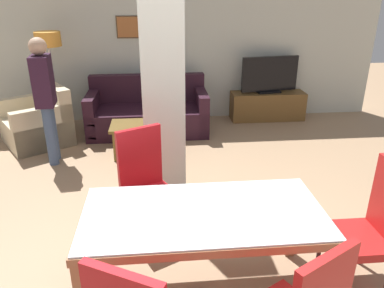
{
  "coord_description": "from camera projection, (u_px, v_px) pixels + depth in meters",
  "views": [
    {
      "loc": [
        -0.3,
        -2.25,
        2.22
      ],
      "look_at": [
        0.0,
        0.89,
        0.89
      ],
      "focal_mm": 35.0,
      "sensor_mm": 36.0,
      "label": 1
    }
  ],
  "objects": [
    {
      "name": "bottle",
      "position": [
        146.0,
        119.0,
        5.06
      ],
      "size": [
        0.06,
        0.06,
        0.27
      ],
      "color": "#B2B7BC",
      "rests_on": "coffee_table"
    },
    {
      "name": "coffee_table",
      "position": [
        140.0,
        139.0,
        5.27
      ],
      "size": [
        0.79,
        0.52,
        0.46
      ],
      "color": "brown",
      "rests_on": "ground_plane"
    },
    {
      "name": "dining_table",
      "position": [
        203.0,
        229.0,
        2.73
      ],
      "size": [
        1.75,
        0.85,
        0.74
      ],
      "color": "#996643",
      "rests_on": "ground_plane"
    },
    {
      "name": "armchair",
      "position": [
        39.0,
        124.0,
        5.67
      ],
      "size": [
        1.22,
        1.24,
        0.86
      ],
      "rotation": [
        0.0,
        0.0,
        2.14
      ],
      "color": "beige",
      "rests_on": "ground_plane"
    },
    {
      "name": "tv_screen",
      "position": [
        270.0,
        75.0,
        6.48
      ],
      "size": [
        1.01,
        0.26,
        0.63
      ],
      "rotation": [
        0.0,
        0.0,
        3.28
      ],
      "color": "black",
      "rests_on": "tv_stand"
    },
    {
      "name": "tv_stand",
      "position": [
        267.0,
        106.0,
        6.7
      ],
      "size": [
        1.3,
        0.4,
        0.49
      ],
      "color": "brown",
      "rests_on": "ground_plane"
    },
    {
      "name": "dining_chair_far_left",
      "position": [
        146.0,
        182.0,
        3.49
      ],
      "size": [
        0.62,
        0.62,
        1.04
      ],
      "rotation": [
        0.0,
        0.0,
        -2.67
      ],
      "color": "red",
      "rests_on": "ground_plane"
    },
    {
      "name": "standing_person",
      "position": [
        45.0,
        94.0,
        4.78
      ],
      "size": [
        0.26,
        0.4,
        1.66
      ],
      "rotation": [
        0.0,
        0.0,
        -1.47
      ],
      "color": "#3E5171",
      "rests_on": "ground_plane"
    },
    {
      "name": "sofa",
      "position": [
        148.0,
        114.0,
        6.13
      ],
      "size": [
        1.9,
        0.9,
        0.88
      ],
      "rotation": [
        0.0,
        0.0,
        3.14
      ],
      "color": "black",
      "rests_on": "ground_plane"
    },
    {
      "name": "dining_chair_head_right",
      "position": [
        371.0,
        225.0,
        2.86
      ],
      "size": [
        0.46,
        0.46,
        1.04
      ],
      "rotation": [
        0.0,
        0.0,
        1.57
      ],
      "color": "red",
      "rests_on": "ground_plane"
    },
    {
      "name": "floor_lamp",
      "position": [
        49.0,
        48.0,
        5.75
      ],
      "size": [
        0.39,
        0.39,
        1.59
      ],
      "color": "#B7B7BC",
      "rests_on": "ground_plane"
    },
    {
      "name": "back_wall",
      "position": [
        173.0,
        42.0,
        6.38
      ],
      "size": [
        7.2,
        0.09,
        2.7
      ],
      "color": "beige",
      "rests_on": "ground_plane"
    },
    {
      "name": "divider_pillar",
      "position": [
        163.0,
        77.0,
        3.89
      ],
      "size": [
        0.44,
        0.4,
        2.7
      ],
      "color": "beige",
      "rests_on": "ground_plane"
    }
  ]
}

